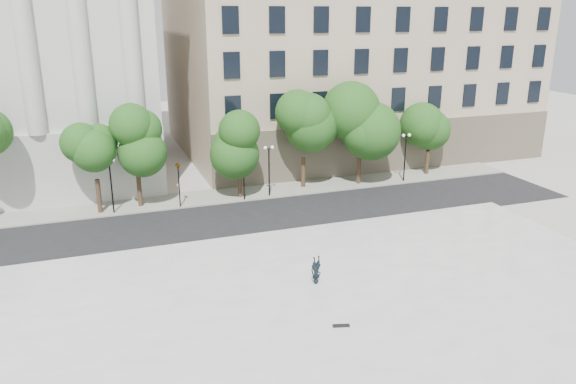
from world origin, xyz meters
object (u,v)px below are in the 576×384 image
traffic_light_west (178,163)px  traffic_light_east (243,157)px  skateboard (341,326)px  person_lying (316,280)px

traffic_light_west → traffic_light_east: traffic_light_east is taller
skateboard → traffic_light_west: bearing=116.6°
traffic_light_west → skateboard: bearing=-78.6°
traffic_light_east → traffic_light_west: bearing=180.0°
traffic_light_east → skateboard: 21.49m
traffic_light_west → person_lying: size_ratio=2.59×
person_lying → skateboard: 4.65m
traffic_light_west → skateboard: traffic_light_west is taller
traffic_light_east → person_lying: size_ratio=2.65×
traffic_light_west → traffic_light_east: size_ratio=0.98×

